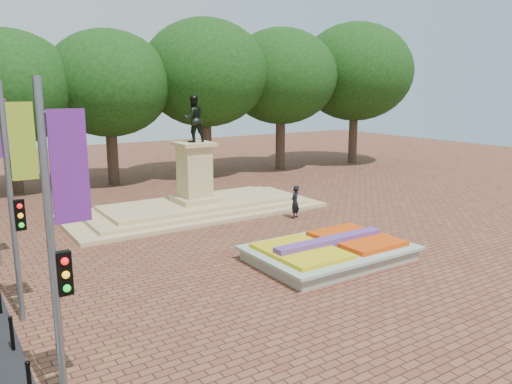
{
  "coord_description": "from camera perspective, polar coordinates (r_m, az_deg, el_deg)",
  "views": [
    {
      "loc": [
        -11.93,
        -16.34,
        6.78
      ],
      "look_at": [
        0.06,
        1.95,
        2.2
      ],
      "focal_mm": 35.0,
      "sensor_mm": 36.0,
      "label": 1
    }
  ],
  "objects": [
    {
      "name": "ground",
      "position": [
        21.34,
        2.76,
        -6.71
      ],
      "size": [
        90.0,
        90.0,
        0.0
      ],
      "primitive_type": "plane",
      "color": "brown",
      "rests_on": "ground"
    },
    {
      "name": "bollard_row",
      "position": [
        16.15,
        -26.76,
        -12.3
      ],
      "size": [
        0.12,
        13.12,
        0.98
      ],
      "color": "black",
      "rests_on": "ground"
    },
    {
      "name": "pedestrian",
      "position": [
        26.38,
        4.47,
        -1.14
      ],
      "size": [
        0.76,
        0.67,
        1.75
      ],
      "primitive_type": "imported",
      "rotation": [
        0.0,
        0.0,
        3.62
      ],
      "color": "black",
      "rests_on": "ground"
    },
    {
      "name": "tree_row_back",
      "position": [
        37.19,
        -10.91,
        11.46
      ],
      "size": [
        44.8,
        8.8,
        10.43
      ],
      "color": "#34281C",
      "rests_on": "ground"
    },
    {
      "name": "banner_poles",
      "position": [
        15.42,
        -25.7,
        -0.22
      ],
      "size": [
        0.88,
        11.17,
        7.0
      ],
      "color": "slate",
      "rests_on": "ground"
    },
    {
      "name": "monument",
      "position": [
        27.74,
        -6.97,
        -0.53
      ],
      "size": [
        14.0,
        6.0,
        6.4
      ],
      "color": "tan",
      "rests_on": "ground"
    },
    {
      "name": "flower_bed",
      "position": [
        20.36,
        8.46,
        -6.63
      ],
      "size": [
        6.3,
        4.3,
        0.91
      ],
      "color": "gray",
      "rests_on": "ground"
    }
  ]
}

